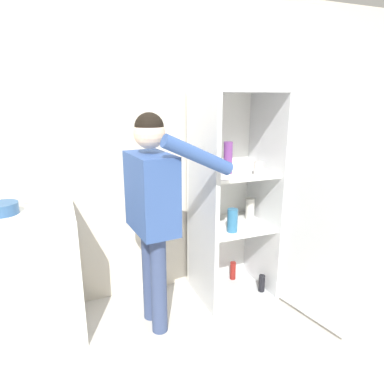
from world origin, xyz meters
name	(u,v)px	position (x,y,z in m)	size (l,w,h in m)	color
ground_plane	(246,341)	(0.00, 0.00, 0.00)	(12.00, 12.00, 0.00)	beige
wall_back	(196,148)	(0.00, 0.98, 1.27)	(7.00, 0.06, 2.55)	beige
refrigerator	(249,200)	(0.30, 0.54, 0.88)	(0.78, 1.21, 1.78)	silver
person	(153,199)	(-0.55, 0.45, 1.01)	(0.67, 0.60, 1.61)	#384770
counter	(25,279)	(-1.44, 0.65, 0.47)	(0.75, 0.56, 0.93)	white
bowl	(3,209)	(-1.53, 0.74, 0.97)	(0.20, 0.20, 0.08)	#335B8E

